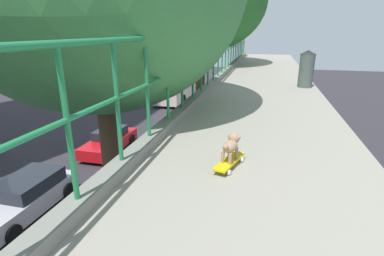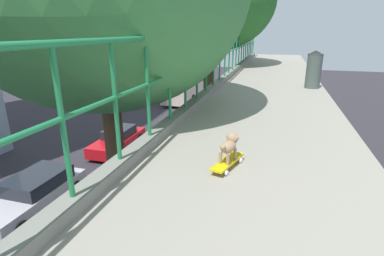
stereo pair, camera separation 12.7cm
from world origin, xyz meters
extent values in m
cylinder|color=#1E7B46|center=(-0.25, 1.16, 6.36)|extent=(0.04, 0.04, 1.20)
cylinder|color=#1E7B46|center=(-0.25, 1.93, 6.36)|extent=(0.04, 0.04, 1.20)
cylinder|color=#1E7B46|center=(-0.25, 2.70, 6.36)|extent=(0.04, 0.04, 1.20)
cylinder|color=#1E7B46|center=(-0.25, 3.47, 6.36)|extent=(0.04, 0.04, 1.20)
cylinder|color=#1E7B46|center=(-0.25, 4.25, 6.36)|extent=(0.04, 0.04, 1.20)
cylinder|color=#1E7B46|center=(-0.25, 5.02, 6.36)|extent=(0.04, 0.04, 1.20)
cylinder|color=#1E7B46|center=(-0.25, 5.79, 6.36)|extent=(0.04, 0.04, 1.20)
cylinder|color=#1E7B46|center=(-0.25, 6.56, 6.36)|extent=(0.04, 0.04, 1.20)
cylinder|color=#1E7B46|center=(-0.25, 7.33, 6.36)|extent=(0.04, 0.04, 1.20)
cylinder|color=#1E7B46|center=(-0.25, 8.10, 6.36)|extent=(0.04, 0.04, 1.20)
cylinder|color=#1E7B46|center=(-0.25, 8.88, 6.36)|extent=(0.04, 0.04, 1.20)
cylinder|color=#1E7B46|center=(-0.25, 9.65, 6.36)|extent=(0.04, 0.04, 1.20)
cylinder|color=#1E7B46|center=(-0.25, 10.42, 6.36)|extent=(0.04, 0.04, 1.20)
cylinder|color=#1E7B46|center=(-0.25, 11.19, 6.36)|extent=(0.04, 0.04, 1.20)
cylinder|color=#1E7B46|center=(-0.25, 11.96, 6.36)|extent=(0.04, 0.04, 1.20)
cylinder|color=#1E7B46|center=(-0.25, 12.74, 6.36)|extent=(0.04, 0.04, 1.20)
cylinder|color=#1E7B46|center=(-0.25, 13.51, 6.36)|extent=(0.04, 0.04, 1.20)
cylinder|color=#1E7B46|center=(-0.25, 14.28, 6.36)|extent=(0.04, 0.04, 1.20)
cylinder|color=#1E7B46|center=(-0.25, 15.05, 6.36)|extent=(0.04, 0.04, 1.20)
cylinder|color=#1E7B46|center=(-0.25, 15.82, 6.36)|extent=(0.04, 0.04, 1.20)
cylinder|color=#1E7B46|center=(-0.25, 16.59, 6.36)|extent=(0.04, 0.04, 1.20)
cylinder|color=#1E7B46|center=(-0.25, 17.37, 6.36)|extent=(0.04, 0.04, 1.20)
cube|color=#B4ADB6|center=(-7.85, 7.72, 0.58)|extent=(1.82, 4.59, 0.70)
cube|color=#1E232B|center=(-7.85, 8.13, 1.20)|extent=(1.66, 2.47, 0.54)
cylinder|color=black|center=(-6.97, 6.20, 0.35)|extent=(0.23, 0.69, 0.69)
cylinder|color=black|center=(-6.97, 9.24, 0.35)|extent=(0.23, 0.69, 0.69)
cylinder|color=black|center=(-8.72, 9.24, 0.35)|extent=(0.23, 0.69, 0.69)
cube|color=slate|center=(-4.11, 10.31, 0.56)|extent=(1.68, 4.29, 0.70)
cube|color=#1E232B|center=(-4.11, 10.19, 1.17)|extent=(1.38, 1.80, 0.51)
cylinder|color=black|center=(-3.31, 11.60, 0.35)|extent=(0.22, 0.70, 0.70)
cylinder|color=black|center=(-4.91, 11.60, 0.35)|extent=(0.22, 0.70, 0.70)
cylinder|color=black|center=(-3.31, 9.03, 0.35)|extent=(0.22, 0.70, 0.70)
cylinder|color=black|center=(-4.91, 9.03, 0.35)|extent=(0.22, 0.70, 0.70)
cube|color=red|center=(-7.84, 14.52, 0.54)|extent=(1.67, 4.41, 0.64)
cube|color=#1E232B|center=(-7.84, 14.74, 1.12)|extent=(1.38, 2.06, 0.52)
cube|color=silver|center=(-7.84, 14.74, 1.44)|extent=(0.36, 0.16, 0.12)
cylinder|color=black|center=(-7.04, 13.14, 0.34)|extent=(0.22, 0.68, 0.68)
cylinder|color=black|center=(-8.63, 13.14, 0.34)|extent=(0.22, 0.68, 0.68)
cylinder|color=black|center=(-7.04, 15.89, 0.34)|extent=(0.22, 0.68, 0.68)
cylinder|color=black|center=(-8.63, 15.89, 0.34)|extent=(0.22, 0.68, 0.68)
cube|color=beige|center=(-8.00, 30.49, 1.63)|extent=(2.56, 11.08, 2.71)
cube|color=black|center=(-8.00, 30.49, 2.11)|extent=(2.58, 10.20, 0.70)
cylinder|color=black|center=(-6.77, 34.37, 0.48)|extent=(0.28, 0.96, 0.96)
cylinder|color=black|center=(-9.23, 34.37, 0.48)|extent=(0.28, 0.96, 0.96)
cylinder|color=black|center=(-6.77, 27.44, 0.48)|extent=(0.28, 0.96, 0.96)
cylinder|color=black|center=(-9.23, 27.44, 0.48)|extent=(0.28, 0.96, 0.96)
cylinder|color=brown|center=(-1.86, 4.45, 3.17)|extent=(0.39, 0.39, 6.35)
cylinder|color=#4B4122|center=(-1.77, 12.57, 3.36)|extent=(0.42, 0.42, 6.71)
ellipsoid|color=#296A2B|center=(-1.77, 12.57, 8.24)|extent=(5.54, 5.54, 4.24)
cube|color=yellow|center=(0.83, 2.29, 5.71)|extent=(0.29, 0.58, 0.02)
cylinder|color=silver|center=(0.96, 2.45, 5.67)|extent=(0.04, 0.06, 0.06)
cylinder|color=silver|center=(0.81, 2.49, 5.67)|extent=(0.04, 0.06, 0.06)
cylinder|color=silver|center=(0.86, 2.10, 5.67)|extent=(0.04, 0.06, 0.06)
cylinder|color=silver|center=(0.71, 2.14, 5.67)|extent=(0.04, 0.06, 0.06)
cylinder|color=#A37F60|center=(0.90, 2.36, 5.78)|extent=(0.04, 0.04, 0.12)
cylinder|color=#A37F60|center=(0.82, 2.38, 5.78)|extent=(0.04, 0.04, 0.12)
cylinder|color=#A37F60|center=(0.85, 2.19, 5.78)|extent=(0.04, 0.04, 0.12)
cylinder|color=#A37F60|center=(0.77, 2.21, 5.78)|extent=(0.04, 0.04, 0.12)
ellipsoid|color=#A37F60|center=(0.83, 2.29, 5.88)|extent=(0.20, 0.27, 0.12)
sphere|color=#A37F60|center=(0.86, 2.38, 5.94)|extent=(0.12, 0.12, 0.12)
ellipsoid|color=#978157|center=(0.88, 2.44, 5.93)|extent=(0.06, 0.07, 0.04)
sphere|color=#A37F60|center=(0.91, 2.37, 5.96)|extent=(0.05, 0.05, 0.05)
sphere|color=#A37F60|center=(0.82, 2.40, 5.96)|extent=(0.05, 0.05, 0.05)
sphere|color=#A37F60|center=(0.80, 2.17, 5.92)|extent=(0.06, 0.06, 0.06)
cylinder|color=#495551|center=(2.13, 7.53, 6.07)|extent=(0.37, 0.37, 0.86)
cone|color=black|center=(2.13, 7.53, 6.53)|extent=(0.37, 0.37, 0.10)
camera|label=1|loc=(1.15, -0.65, 7.05)|focal=27.83mm
camera|label=2|loc=(1.27, -0.61, 7.05)|focal=27.83mm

